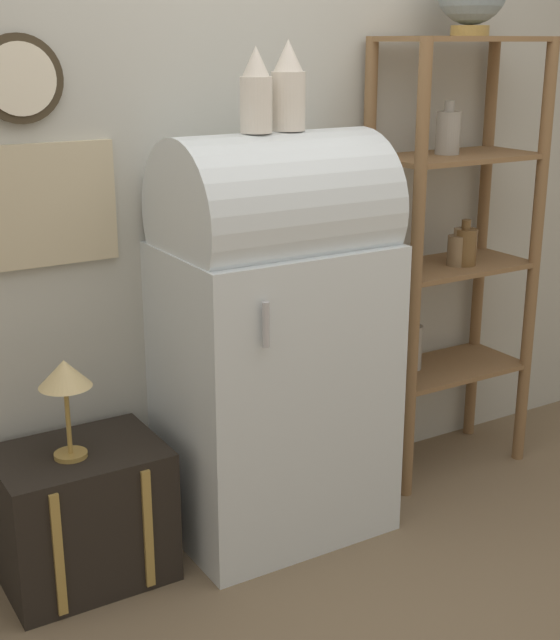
{
  "coord_description": "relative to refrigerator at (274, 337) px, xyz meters",
  "views": [
    {
      "loc": [
        -1.58,
        -2.37,
        1.79
      ],
      "look_at": [
        0.02,
        0.27,
        0.82
      ],
      "focal_mm": 50.0,
      "sensor_mm": 36.0,
      "label": 1
    }
  ],
  "objects": [
    {
      "name": "wall_back",
      "position": [
        -0.01,
        0.31,
        0.59
      ],
      "size": [
        7.0,
        0.09,
        2.7
      ],
      "color": "#B7B7AD",
      "rests_on": "ground_plane"
    },
    {
      "name": "shelf_unit",
      "position": [
        0.9,
        0.08,
        0.24
      ],
      "size": [
        0.69,
        0.37,
        1.81
      ],
      "color": "olive",
      "rests_on": "ground_plane"
    },
    {
      "name": "refrigerator",
      "position": [
        0.0,
        0.0,
        0.0
      ],
      "size": [
        0.78,
        0.6,
        1.5
      ],
      "color": "silver",
      "rests_on": "ground_plane"
    },
    {
      "name": "vase_left",
      "position": [
        -0.08,
        -0.01,
        0.86
      ],
      "size": [
        0.11,
        0.11,
        0.28
      ],
      "color": "silver",
      "rests_on": "refrigerator"
    },
    {
      "name": "suitcase_trunk",
      "position": [
        -0.74,
        0.04,
        -0.53
      ],
      "size": [
        0.55,
        0.42,
        0.48
      ],
      "color": "black",
      "rests_on": "ground_plane"
    },
    {
      "name": "desk_lamp",
      "position": [
        -0.78,
        0.01,
        -0.01
      ],
      "size": [
        0.17,
        0.17,
        0.34
      ],
      "color": "#AD8942",
      "rests_on": "suitcase_trunk"
    },
    {
      "name": "ground_plane",
      "position": [
        0.0,
        -0.27,
        -0.76
      ],
      "size": [
        12.0,
        12.0,
        0.0
      ],
      "primitive_type": "plane",
      "color": "#7A664C"
    },
    {
      "name": "vase_center",
      "position": [
        0.06,
        0.0,
        0.87
      ],
      "size": [
        0.12,
        0.12,
        0.3
      ],
      "color": "silver",
      "rests_on": "refrigerator"
    }
  ]
}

